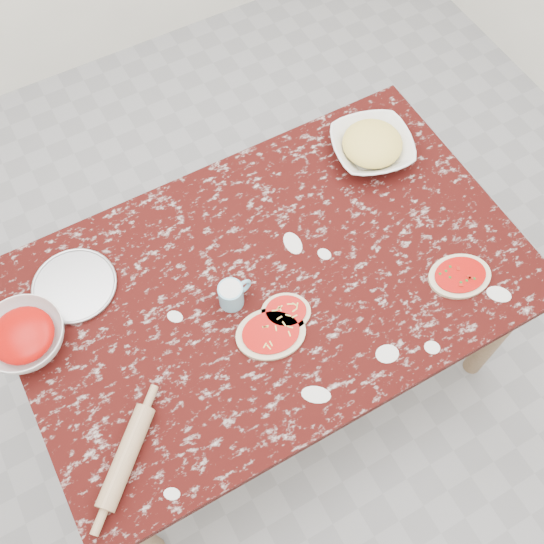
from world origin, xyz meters
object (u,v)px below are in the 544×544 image
at_px(worktable, 272,291).
at_px(sauce_bowl, 24,337).
at_px(flour_mug, 232,294).
at_px(pizza_tray, 75,286).
at_px(rolling_pin, 126,457).
at_px(cheese_bowl, 372,147).

relative_size(worktable, sauce_bowl, 6.44).
bearing_deg(sauce_bowl, flour_mug, -16.32).
height_order(pizza_tray, flour_mug, flour_mug).
height_order(worktable, pizza_tray, pizza_tray).
relative_size(sauce_bowl, rolling_pin, 0.88).
relative_size(cheese_bowl, rolling_pin, 0.98).
height_order(cheese_bowl, rolling_pin, cheese_bowl).
height_order(worktable, flour_mug, flour_mug).
bearing_deg(pizza_tray, worktable, -26.60).
xyz_separation_m(cheese_bowl, rolling_pin, (-1.16, -0.56, -0.01)).
relative_size(worktable, pizza_tray, 6.17).
relative_size(sauce_bowl, flour_mug, 2.17).
distance_m(pizza_tray, rolling_pin, 0.57).
height_order(pizza_tray, sauce_bowl, sauce_bowl).
xyz_separation_m(pizza_tray, flour_mug, (0.41, -0.28, 0.04)).
bearing_deg(flour_mug, sauce_bowl, 163.68).
distance_m(worktable, rolling_pin, 0.69).
bearing_deg(sauce_bowl, cheese_bowl, 4.48).
height_order(pizza_tray, cheese_bowl, cheese_bowl).
relative_size(worktable, cheese_bowl, 5.75).
bearing_deg(rolling_pin, pizza_tray, 83.79).
xyz_separation_m(pizza_tray, cheese_bowl, (1.10, -0.01, 0.03)).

